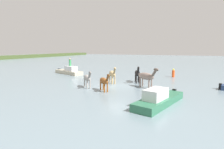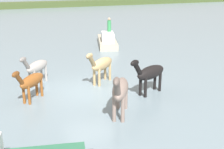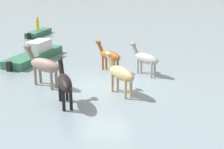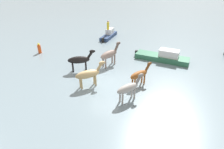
% 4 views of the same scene
% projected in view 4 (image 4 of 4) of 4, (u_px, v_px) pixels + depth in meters
% --- Properties ---
extents(ground_plane, '(182.13, 182.13, 0.00)m').
position_uv_depth(ground_plane, '(104.00, 82.00, 15.08)').
color(ground_plane, gray).
extents(horse_lead, '(1.87, 1.84, 1.77)m').
position_uv_depth(horse_lead, '(129.00, 88.00, 12.53)').
color(horse_lead, '#9E9993').
rests_on(horse_lead, ground_plane).
extents(horse_dun_straggler, '(2.21, 1.75, 1.91)m').
position_uv_depth(horse_dun_straggler, '(89.00, 74.00, 14.10)').
color(horse_dun_straggler, tan).
rests_on(horse_dun_straggler, ground_plane).
extents(horse_mid_herd, '(2.47, 1.20, 1.93)m').
position_uv_depth(horse_mid_herd, '(80.00, 60.00, 16.41)').
color(horse_mid_herd, black).
rests_on(horse_mid_herd, ground_plane).
extents(horse_chestnut_trailing, '(1.77, 1.81, 1.70)m').
position_uv_depth(horse_chestnut_trailing, '(140.00, 74.00, 14.29)').
color(horse_chestnut_trailing, brown).
rests_on(horse_chestnut_trailing, ground_plane).
extents(horse_gray_outer, '(1.83, 2.43, 2.06)m').
position_uv_depth(horse_gray_outer, '(110.00, 54.00, 17.39)').
color(horse_gray_outer, gray).
rests_on(horse_gray_outer, ground_plane).
extents(boat_dinghy_port, '(1.84, 4.17, 1.32)m').
position_uv_depth(boat_dinghy_port, '(109.00, 35.00, 25.54)').
color(boat_dinghy_port, navy).
rests_on(boat_dinghy_port, ground_plane).
extents(boat_motor_center, '(5.53, 2.88, 1.36)m').
position_uv_depth(boat_motor_center, '(163.00, 57.00, 18.77)').
color(boat_motor_center, '#2D6B4C').
rests_on(boat_motor_center, ground_plane).
extents(person_helmsman_aft, '(0.32, 0.32, 1.19)m').
position_uv_depth(person_helmsman_aft, '(108.00, 25.00, 24.80)').
color(person_helmsman_aft, yellow).
rests_on(person_helmsman_aft, boat_dinghy_port).
extents(buoy_channel_marker, '(0.36, 0.36, 1.14)m').
position_uv_depth(buoy_channel_marker, '(39.00, 49.00, 20.46)').
color(buoy_channel_marker, '#E54C19').
rests_on(buoy_channel_marker, ground_plane).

